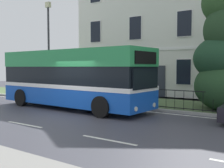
% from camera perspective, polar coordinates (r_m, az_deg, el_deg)
% --- Properties ---
extents(ground_plane, '(60.00, 56.00, 0.18)m').
position_cam_1_polar(ground_plane, '(12.93, -8.69, -6.46)').
color(ground_plane, '#3E3E47').
extents(georgian_townhouse, '(15.27, 9.68, 12.57)m').
position_cam_1_polar(georgian_townhouse, '(24.47, 14.57, 13.38)').
color(georgian_townhouse, silver).
rests_on(georgian_townhouse, ground_plane).
extents(iron_verge_railing, '(14.81, 0.04, 0.97)m').
position_cam_1_polar(iron_verge_railing, '(15.42, 1.72, -2.39)').
color(iron_verge_railing, black).
rests_on(iron_verge_railing, ground_plane).
extents(single_decker_bus, '(9.15, 3.00, 3.09)m').
position_cam_1_polar(single_decker_bus, '(14.77, -8.17, 1.22)').
color(single_decker_bus, blue).
rests_on(single_decker_bus, ground_plane).
extents(street_lamp_post, '(0.36, 0.24, 6.59)m').
position_cam_1_polar(street_lamp_post, '(19.80, -13.10, 8.35)').
color(street_lamp_post, '#333338').
rests_on(street_lamp_post, ground_plane).
extents(litter_bin, '(0.50, 0.50, 1.17)m').
position_cam_1_polar(litter_bin, '(18.50, -8.79, -1.17)').
color(litter_bin, '#4C4742').
rests_on(litter_bin, ground_plane).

